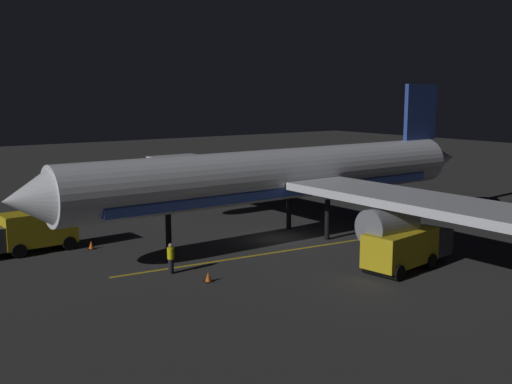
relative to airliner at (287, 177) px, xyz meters
name	(u,v)px	position (x,y,z in m)	size (l,w,h in m)	color
ground_plane	(279,240)	(-0.01, 0.62, -4.43)	(180.00, 180.00, 0.20)	#303030
apron_guide_stripe	(254,256)	(-2.57, 4.62, -4.33)	(0.24, 18.35, 0.01)	gold
airliner	(287,177)	(0.00, 0.00, 0.00)	(37.74, 37.49, 10.77)	white
baggage_truck	(29,232)	(6.46, 15.71, -3.02)	(2.47, 6.37, 2.56)	gold
catering_truck	(406,248)	(-10.01, -0.82, -3.10)	(3.01, 6.81, 2.34)	gold
ground_crew_worker	(171,258)	(-2.90, 10.60, -3.44)	(0.40, 0.40, 1.74)	black
traffic_cone_near_left	(208,277)	(-5.41, 9.69, -4.08)	(0.50, 0.50, 0.55)	#EA590F
traffic_cone_near_right	(91,245)	(4.96, 12.26, -4.08)	(0.50, 0.50, 0.55)	#EA590F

